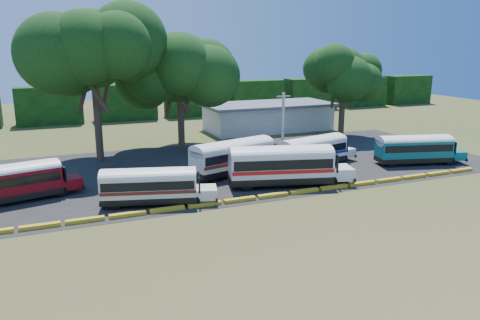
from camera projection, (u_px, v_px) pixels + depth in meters
name	position (u px, v px, depth m)	size (l,w,h in m)	color
ground	(227.00, 208.00, 36.54)	(160.00, 160.00, 0.00)	#304316
asphalt_strip	(194.00, 170.00, 47.68)	(64.00, 24.00, 0.02)	black
curb	(222.00, 202.00, 37.40)	(53.70, 0.45, 0.30)	gold
terminal_building	(268.00, 116.00, 69.64)	(19.00, 9.00, 4.00)	silver
treeline_backdrop	(126.00, 102.00, 78.91)	(130.00, 4.00, 6.00)	black
bus_red	(12.00, 181.00, 37.46)	(9.87, 4.51, 3.15)	black
bus_cream_west	(151.00, 184.00, 36.86)	(9.36, 4.58, 2.99)	black
bus_cream_east	(235.00, 155.00, 45.52)	(10.81, 5.37, 3.46)	black
bus_white_red	(283.00, 163.00, 41.77)	(11.55, 5.53, 3.69)	black
bus_white_blue	(314.00, 149.00, 48.66)	(9.94, 4.68, 3.17)	black
bus_teal	(416.00, 148.00, 49.51)	(9.80, 4.69, 3.13)	black
tree_west	(93.00, 49.00, 48.74)	(11.11, 11.11, 16.05)	#3D271E
tree_center	(179.00, 68.00, 55.10)	(11.25, 11.25, 13.91)	#3D271E
tree_east	(344.00, 70.00, 63.04)	(7.91, 7.91, 12.06)	#3D271E
utility_pole	(283.00, 126.00, 50.34)	(1.60, 0.30, 7.46)	gray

